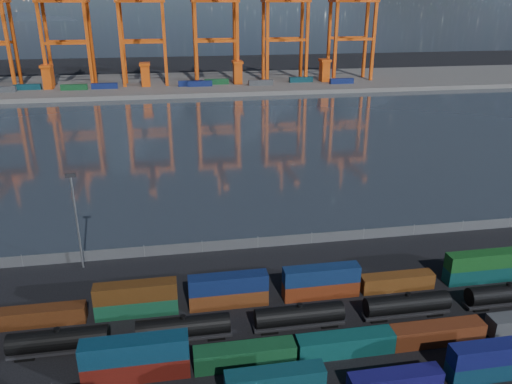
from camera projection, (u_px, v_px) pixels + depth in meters
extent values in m
plane|color=black|center=(296.00, 347.00, 64.21)|extent=(700.00, 700.00, 0.00)
plane|color=#28313A|center=(216.00, 138.00, 160.63)|extent=(700.00, 700.00, 0.00)
cube|color=#514F4C|center=(197.00, 83.00, 256.69)|extent=(700.00, 70.00, 2.00)
cube|color=#0D3A43|center=(275.00, 380.00, 53.82)|extent=(10.94, 2.22, 2.37)
cube|color=#151159|center=(395.00, 381.00, 56.90)|extent=(10.94, 2.22, 2.37)
cube|color=#0E3249|center=(491.00, 369.00, 58.82)|extent=(10.94, 2.22, 2.37)
cube|color=#111556|center=(495.00, 352.00, 57.96)|extent=(10.94, 2.22, 2.37)
cube|color=#5D140D|center=(137.00, 368.00, 58.70)|extent=(12.44, 2.53, 2.70)
cube|color=#0D3148|center=(135.00, 349.00, 57.72)|extent=(12.44, 2.53, 2.70)
cube|color=#134925|center=(245.00, 355.00, 60.74)|extent=(12.44, 2.53, 2.70)
cube|color=#0D4643|center=(345.00, 344.00, 62.78)|extent=(12.44, 2.53, 2.70)
cube|color=#622A13|center=(437.00, 333.00, 64.75)|extent=(12.44, 2.53, 2.70)
cube|color=#4E250F|center=(43.00, 316.00, 68.55)|extent=(11.50, 2.34, 2.49)
cube|color=#13492D|center=(137.00, 307.00, 70.56)|extent=(11.50, 2.34, 2.49)
cube|color=#4C2B0F|center=(135.00, 291.00, 69.66)|extent=(11.50, 2.34, 2.49)
cube|color=#643014|center=(229.00, 298.00, 72.63)|extent=(11.50, 2.34, 2.49)
cube|color=#0F1E4D|center=(228.00, 283.00, 71.73)|extent=(11.50, 2.34, 2.49)
cube|color=maroon|center=(321.00, 289.00, 74.84)|extent=(11.50, 2.34, 2.49)
cube|color=navy|center=(321.00, 274.00, 73.94)|extent=(11.50, 2.34, 2.49)
cube|color=brown|center=(397.00, 282.00, 76.77)|extent=(11.50, 2.34, 2.49)
cube|color=#0C3F3F|center=(479.00, 274.00, 78.97)|extent=(11.50, 2.34, 2.49)
cube|color=#15521C|center=(482.00, 260.00, 78.07)|extent=(11.50, 2.34, 2.49)
cylinder|color=black|center=(59.00, 340.00, 62.31)|extent=(12.07, 2.69, 2.69)
cylinder|color=black|center=(57.00, 330.00, 61.77)|extent=(0.74, 0.74, 0.46)
cube|color=black|center=(60.00, 349.00, 62.85)|extent=(12.54, 1.86, 0.37)
cube|color=black|center=(26.00, 356.00, 62.32)|extent=(2.32, 1.67, 0.56)
cube|color=black|center=(95.00, 348.00, 63.64)|extent=(2.32, 1.67, 0.56)
cylinder|color=black|center=(183.00, 327.00, 64.77)|extent=(12.07, 2.69, 2.69)
cylinder|color=black|center=(183.00, 317.00, 64.23)|extent=(0.74, 0.74, 0.46)
cube|color=black|center=(184.00, 336.00, 65.30)|extent=(12.54, 1.86, 0.37)
cube|color=black|center=(152.00, 342.00, 64.78)|extent=(2.32, 1.67, 0.56)
cube|color=black|center=(216.00, 335.00, 66.10)|extent=(2.32, 1.67, 0.56)
cylinder|color=black|center=(299.00, 315.00, 67.22)|extent=(12.07, 2.69, 2.69)
cylinder|color=black|center=(300.00, 305.00, 66.68)|extent=(0.74, 0.74, 0.46)
cube|color=black|center=(299.00, 324.00, 67.76)|extent=(12.54, 1.86, 0.37)
cube|color=black|center=(269.00, 329.00, 67.23)|extent=(2.32, 1.67, 0.56)
cube|color=black|center=(328.00, 323.00, 68.56)|extent=(2.32, 1.67, 0.56)
cylinder|color=black|center=(407.00, 304.00, 69.68)|extent=(12.07, 2.69, 2.69)
cylinder|color=black|center=(408.00, 295.00, 69.14)|extent=(0.74, 0.74, 0.46)
cube|color=black|center=(406.00, 313.00, 70.22)|extent=(12.54, 1.86, 0.37)
cube|color=black|center=(377.00, 318.00, 69.69)|extent=(2.32, 1.67, 0.56)
cube|color=black|center=(433.00, 312.00, 71.01)|extent=(2.32, 1.67, 0.56)
cylinder|color=black|center=(507.00, 293.00, 72.13)|extent=(12.07, 2.69, 2.69)
cylinder|color=black|center=(509.00, 284.00, 71.60)|extent=(0.74, 0.74, 0.46)
cube|color=black|center=(505.00, 302.00, 72.67)|extent=(12.54, 1.86, 0.37)
cube|color=black|center=(479.00, 307.00, 72.15)|extent=(2.32, 1.67, 0.56)
cube|color=#595B5E|center=(258.00, 243.00, 89.56)|extent=(160.00, 0.06, 2.00)
cylinder|color=slate|center=(22.00, 261.00, 83.18)|extent=(0.12, 0.12, 2.20)
cylinder|color=slate|center=(84.00, 256.00, 84.77)|extent=(0.12, 0.12, 2.20)
cylinder|color=slate|center=(144.00, 251.00, 86.35)|extent=(0.12, 0.12, 2.20)
cylinder|color=slate|center=(202.00, 246.00, 87.94)|extent=(0.12, 0.12, 2.20)
cylinder|color=slate|center=(258.00, 242.00, 89.52)|extent=(0.12, 0.12, 2.20)
cylinder|color=slate|center=(312.00, 238.00, 91.11)|extent=(0.12, 0.12, 2.20)
cylinder|color=slate|center=(364.00, 234.00, 92.69)|extent=(0.12, 0.12, 2.20)
cylinder|color=slate|center=(414.00, 230.00, 94.28)|extent=(0.12, 0.12, 2.20)
cylinder|color=slate|center=(462.00, 226.00, 95.86)|extent=(0.12, 0.12, 2.20)
cylinder|color=slate|center=(509.00, 222.00, 97.45)|extent=(0.12, 0.12, 2.20)
cylinder|color=slate|center=(77.00, 224.00, 80.43)|extent=(0.36, 0.36, 16.00)
cube|color=black|center=(70.00, 175.00, 77.42)|extent=(1.60, 0.40, 0.60)
cube|color=#E75110|center=(9.00, 49.00, 226.50)|extent=(1.46, 1.46, 41.15)
cube|color=#E75110|center=(15.00, 47.00, 236.57)|extent=(1.46, 1.46, 41.15)
cube|color=#E75110|center=(43.00, 48.00, 228.86)|extent=(1.46, 1.46, 41.15)
cube|color=#E75110|center=(48.00, 46.00, 238.93)|extent=(1.46, 1.46, 41.15)
cube|color=#E75110|center=(89.00, 47.00, 232.04)|extent=(1.46, 1.46, 41.15)
cube|color=#E75110|center=(92.00, 45.00, 242.12)|extent=(1.46, 1.46, 41.15)
cube|color=#E75110|center=(65.00, 43.00, 229.70)|extent=(20.12, 1.28, 1.28)
cube|color=#E75110|center=(70.00, 41.00, 239.78)|extent=(20.12, 1.28, 1.28)
cube|color=#E75110|center=(62.00, 0.00, 228.03)|extent=(22.86, 12.80, 2.01)
cube|color=#E75110|center=(121.00, 47.00, 234.40)|extent=(1.46, 1.46, 41.15)
cube|color=#E75110|center=(123.00, 45.00, 244.48)|extent=(1.46, 1.46, 41.15)
cube|color=#E75110|center=(165.00, 46.00, 237.59)|extent=(1.46, 1.46, 41.15)
cube|color=#E75110|center=(165.00, 44.00, 247.67)|extent=(1.46, 1.46, 41.15)
cube|color=#E75110|center=(143.00, 42.00, 235.25)|extent=(20.12, 1.28, 1.28)
cube|color=#E75110|center=(144.00, 40.00, 245.33)|extent=(20.12, 1.28, 1.28)
cube|color=#E75110|center=(140.00, 0.00, 233.57)|extent=(22.86, 12.80, 2.01)
cube|color=#E75110|center=(196.00, 46.00, 239.95)|extent=(1.46, 1.46, 41.15)
cube|color=#E75110|center=(195.00, 44.00, 250.03)|extent=(1.46, 1.46, 41.15)
cube|color=#E75110|center=(237.00, 45.00, 243.14)|extent=(1.46, 1.46, 41.15)
cube|color=#E75110|center=(235.00, 43.00, 253.21)|extent=(1.46, 1.46, 41.15)
cube|color=#E75110|center=(217.00, 41.00, 240.80)|extent=(20.12, 1.28, 1.28)
cube|color=#E75110|center=(215.00, 39.00, 250.87)|extent=(20.12, 1.28, 1.28)
cube|color=#E75110|center=(215.00, 0.00, 239.12)|extent=(22.86, 12.80, 2.01)
cube|color=#E75110|center=(267.00, 45.00, 245.50)|extent=(1.46, 1.46, 41.15)
cube|color=#E75110|center=(263.00, 43.00, 255.57)|extent=(1.46, 1.46, 41.15)
cube|color=#E75110|center=(307.00, 44.00, 248.69)|extent=(1.46, 1.46, 41.15)
cube|color=#E75110|center=(301.00, 42.00, 258.76)|extent=(1.46, 1.46, 41.15)
cube|color=#E75110|center=(287.00, 40.00, 246.34)|extent=(20.12, 1.28, 1.28)
cube|color=#E75110|center=(282.00, 39.00, 256.42)|extent=(20.12, 1.28, 1.28)
cube|color=#E75110|center=(286.00, 0.00, 244.67)|extent=(22.86, 12.80, 2.01)
cube|color=#E75110|center=(335.00, 44.00, 251.04)|extent=(1.46, 1.46, 41.15)
cube|color=#E75110|center=(329.00, 42.00, 261.12)|extent=(1.46, 1.46, 41.15)
cube|color=#E75110|center=(373.00, 43.00, 254.23)|extent=(1.46, 1.46, 41.15)
cube|color=#E75110|center=(365.00, 41.00, 264.31)|extent=(1.46, 1.46, 41.15)
cube|color=#E75110|center=(355.00, 39.00, 251.89)|extent=(20.12, 1.28, 1.28)
cube|color=#E75110|center=(347.00, 38.00, 261.97)|extent=(20.12, 1.28, 1.28)
cube|color=#E75110|center=(354.00, 0.00, 250.21)|extent=(22.86, 12.80, 2.01)
cube|color=navy|center=(200.00, 84.00, 241.89)|extent=(12.00, 2.44, 2.60)
cube|color=navy|center=(342.00, 81.00, 249.65)|extent=(12.00, 2.44, 2.60)
cube|color=navy|center=(191.00, 83.00, 242.50)|extent=(12.00, 2.44, 2.60)
cube|color=#0C3842|center=(28.00, 87.00, 232.71)|extent=(12.00, 2.44, 2.60)
cube|color=#3F4244|center=(2.00, 89.00, 226.78)|extent=(12.00, 2.44, 2.60)
cube|color=#3F4244|center=(261.00, 83.00, 244.79)|extent=(12.00, 2.44, 2.60)
cube|color=#144C23|center=(74.00, 87.00, 232.19)|extent=(12.00, 2.44, 2.60)
cube|color=navy|center=(105.00, 86.00, 235.56)|extent=(12.00, 2.44, 2.60)
cube|color=#144C23|center=(217.00, 82.00, 247.67)|extent=(12.00, 2.44, 2.60)
cube|color=#0C3842|center=(301.00, 80.00, 253.90)|extent=(12.00, 2.44, 2.60)
cube|color=#E75110|center=(48.00, 78.00, 234.24)|extent=(4.00, 6.00, 10.00)
cube|color=#E75110|center=(46.00, 66.00, 232.24)|extent=(5.00, 7.00, 1.20)
cube|color=#E75110|center=(146.00, 76.00, 241.37)|extent=(4.00, 6.00, 10.00)
cube|color=#E75110|center=(145.00, 64.00, 239.37)|extent=(5.00, 7.00, 1.20)
cube|color=#E75110|center=(238.00, 73.00, 248.50)|extent=(4.00, 6.00, 10.00)
cube|color=#E75110|center=(237.00, 62.00, 246.50)|extent=(5.00, 7.00, 1.20)
cube|color=#E75110|center=(324.00, 71.00, 255.63)|extent=(4.00, 6.00, 10.00)
cube|color=#E75110|center=(325.00, 60.00, 253.64)|extent=(5.00, 7.00, 1.20)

